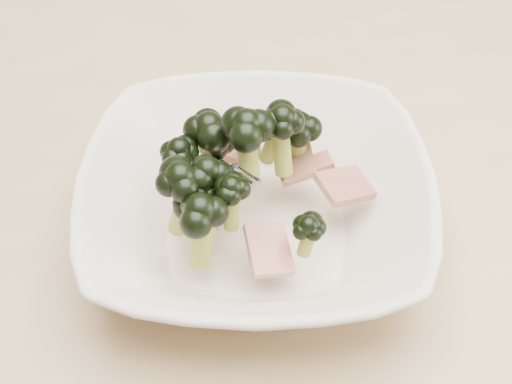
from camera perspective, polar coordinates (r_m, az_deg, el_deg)
The scene contains 2 objects.
dining_table at distance 0.74m, azimuth 8.01°, elevation -4.31°, with size 1.20×0.80×0.75m.
broccoli_dish at distance 0.58m, azimuth -0.28°, elevation -0.64°, with size 0.31×0.31×0.13m.
Camera 1 is at (-0.15, -0.46, 1.21)m, focal length 50.00 mm.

